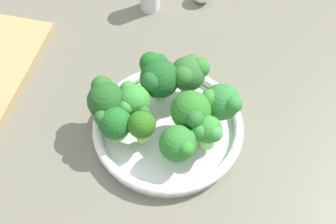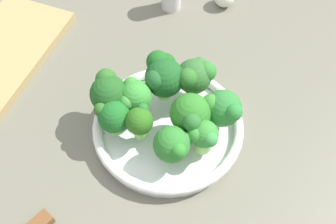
{
  "view_description": "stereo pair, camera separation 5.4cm",
  "coord_description": "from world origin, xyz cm",
  "px_view_note": "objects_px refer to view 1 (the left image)",
  "views": [
    {
      "loc": [
        -35.88,
        -11.31,
        59.95
      ],
      "look_at": [
        1.46,
        -3.22,
        5.83
      ],
      "focal_mm": 45.66,
      "sensor_mm": 36.0,
      "label": 1
    },
    {
      "loc": [
        -34.36,
        -16.51,
        59.95
      ],
      "look_at": [
        1.46,
        -3.22,
        5.83
      ],
      "focal_mm": 45.66,
      "sensor_mm": 36.0,
      "label": 2
    }
  ],
  "objects_px": {
    "broccoli_floret_3": "(189,73)",
    "broccoli_floret_5": "(133,101)",
    "broccoli_floret_7": "(140,123)",
    "broccoli_floret_4": "(221,102)",
    "broccoli_floret_6": "(158,76)",
    "broccoli_floret_2": "(191,112)",
    "broccoli_floret_8": "(106,99)",
    "broccoli_floret_9": "(179,144)",
    "bowl": "(168,127)",
    "broccoli_floret_1": "(208,131)",
    "broccoli_floret_0": "(114,122)"
  },
  "relations": [
    {
      "from": "broccoli_floret_3",
      "to": "broccoli_floret_5",
      "type": "height_order",
      "value": "broccoli_floret_3"
    },
    {
      "from": "broccoli_floret_7",
      "to": "broccoli_floret_4",
      "type": "bearing_deg",
      "value": -59.7
    },
    {
      "from": "broccoli_floret_6",
      "to": "broccoli_floret_5",
      "type": "bearing_deg",
      "value": 151.19
    },
    {
      "from": "broccoli_floret_2",
      "to": "broccoli_floret_4",
      "type": "relative_size",
      "value": 1.11
    },
    {
      "from": "broccoli_floret_2",
      "to": "broccoli_floret_8",
      "type": "height_order",
      "value": "same"
    },
    {
      "from": "broccoli_floret_2",
      "to": "broccoli_floret_9",
      "type": "relative_size",
      "value": 1.18
    },
    {
      "from": "broccoli_floret_4",
      "to": "broccoli_floret_5",
      "type": "height_order",
      "value": "broccoli_floret_5"
    },
    {
      "from": "bowl",
      "to": "broccoli_floret_1",
      "type": "relative_size",
      "value": 4.11
    },
    {
      "from": "broccoli_floret_7",
      "to": "broccoli_floret_0",
      "type": "bearing_deg",
      "value": 94.47
    },
    {
      "from": "broccoli_floret_1",
      "to": "broccoli_floret_3",
      "type": "bearing_deg",
      "value": 25.04
    },
    {
      "from": "broccoli_floret_3",
      "to": "broccoli_floret_7",
      "type": "xyz_separation_m",
      "value": [
        -0.11,
        0.05,
        -0.0
      ]
    },
    {
      "from": "broccoli_floret_1",
      "to": "broccoli_floret_6",
      "type": "bearing_deg",
      "value": 50.1
    },
    {
      "from": "broccoli_floret_2",
      "to": "broccoli_floret_5",
      "type": "distance_m",
      "value": 0.09
    },
    {
      "from": "broccoli_floret_1",
      "to": "broccoli_floret_3",
      "type": "height_order",
      "value": "broccoli_floret_3"
    },
    {
      "from": "broccoli_floret_1",
      "to": "broccoli_floret_3",
      "type": "distance_m",
      "value": 0.11
    },
    {
      "from": "broccoli_floret_4",
      "to": "broccoli_floret_9",
      "type": "relative_size",
      "value": 1.06
    },
    {
      "from": "broccoli_floret_2",
      "to": "broccoli_floret_1",
      "type": "bearing_deg",
      "value": -129.83
    },
    {
      "from": "broccoli_floret_1",
      "to": "broccoli_floret_5",
      "type": "xyz_separation_m",
      "value": [
        0.03,
        0.12,
        0.0
      ]
    },
    {
      "from": "broccoli_floret_4",
      "to": "broccoli_floret_2",
      "type": "bearing_deg",
      "value": 127.18
    },
    {
      "from": "bowl",
      "to": "broccoli_floret_4",
      "type": "xyz_separation_m",
      "value": [
        0.03,
        -0.08,
        0.05
      ]
    },
    {
      "from": "broccoli_floret_3",
      "to": "broccoli_floret_5",
      "type": "xyz_separation_m",
      "value": [
        -0.07,
        0.08,
        -0.0
      ]
    },
    {
      "from": "broccoli_floret_7",
      "to": "broccoli_floret_9",
      "type": "distance_m",
      "value": 0.07
    },
    {
      "from": "broccoli_floret_5",
      "to": "broccoli_floret_2",
      "type": "bearing_deg",
      "value": -92.29
    },
    {
      "from": "broccoli_floret_7",
      "to": "broccoli_floret_8",
      "type": "xyz_separation_m",
      "value": [
        0.03,
        0.06,
        0.0
      ]
    },
    {
      "from": "broccoli_floret_2",
      "to": "broccoli_floret_3",
      "type": "relative_size",
      "value": 1.04
    },
    {
      "from": "broccoli_floret_3",
      "to": "broccoli_floret_4",
      "type": "height_order",
      "value": "broccoli_floret_3"
    },
    {
      "from": "bowl",
      "to": "broccoli_floret_6",
      "type": "height_order",
      "value": "broccoli_floret_6"
    },
    {
      "from": "broccoli_floret_3",
      "to": "broccoli_floret_8",
      "type": "distance_m",
      "value": 0.14
    },
    {
      "from": "broccoli_floret_5",
      "to": "broccoli_floret_0",
      "type": "bearing_deg",
      "value": 155.36
    },
    {
      "from": "broccoli_floret_0",
      "to": "broccoli_floret_9",
      "type": "distance_m",
      "value": 0.1
    },
    {
      "from": "broccoli_floret_2",
      "to": "broccoli_floret_3",
      "type": "xyz_separation_m",
      "value": [
        0.08,
        0.02,
        -0.0
      ]
    },
    {
      "from": "broccoli_floret_7",
      "to": "broccoli_floret_8",
      "type": "bearing_deg",
      "value": 63.96
    },
    {
      "from": "bowl",
      "to": "broccoli_floret_1",
      "type": "distance_m",
      "value": 0.09
    },
    {
      "from": "broccoli_floret_4",
      "to": "broccoli_floret_8",
      "type": "distance_m",
      "value": 0.18
    },
    {
      "from": "broccoli_floret_1",
      "to": "broccoli_floret_4",
      "type": "distance_m",
      "value": 0.06
    },
    {
      "from": "broccoli_floret_3",
      "to": "broccoli_floret_9",
      "type": "relative_size",
      "value": 1.14
    },
    {
      "from": "broccoli_floret_5",
      "to": "broccoli_floret_8",
      "type": "bearing_deg",
      "value": 99.49
    },
    {
      "from": "broccoli_floret_5",
      "to": "broccoli_floret_3",
      "type": "bearing_deg",
      "value": -45.89
    },
    {
      "from": "broccoli_floret_6",
      "to": "broccoli_floret_7",
      "type": "distance_m",
      "value": 0.09
    },
    {
      "from": "bowl",
      "to": "broccoli_floret_2",
      "type": "height_order",
      "value": "broccoli_floret_2"
    },
    {
      "from": "broccoli_floret_6",
      "to": "broccoli_floret_9",
      "type": "xyz_separation_m",
      "value": [
        -0.11,
        -0.06,
        -0.01
      ]
    },
    {
      "from": "broccoli_floret_6",
      "to": "broccoli_floret_2",
      "type": "bearing_deg",
      "value": -129.93
    },
    {
      "from": "broccoli_floret_4",
      "to": "broccoli_floret_7",
      "type": "distance_m",
      "value": 0.13
    },
    {
      "from": "broccoli_floret_1",
      "to": "broccoli_floret_5",
      "type": "height_order",
      "value": "broccoli_floret_5"
    },
    {
      "from": "broccoli_floret_8",
      "to": "broccoli_floret_9",
      "type": "height_order",
      "value": "broccoli_floret_8"
    },
    {
      "from": "bowl",
      "to": "broccoli_floret_1",
      "type": "bearing_deg",
      "value": -111.73
    },
    {
      "from": "broccoli_floret_2",
      "to": "broccoli_floret_6",
      "type": "height_order",
      "value": "broccoli_floret_6"
    },
    {
      "from": "broccoli_floret_5",
      "to": "broccoli_floret_4",
      "type": "bearing_deg",
      "value": -78.07
    },
    {
      "from": "broccoli_floret_5",
      "to": "broccoli_floret_9",
      "type": "height_order",
      "value": "broccoli_floret_5"
    },
    {
      "from": "broccoli_floret_4",
      "to": "broccoli_floret_1",
      "type": "bearing_deg",
      "value": 168.1
    }
  ]
}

